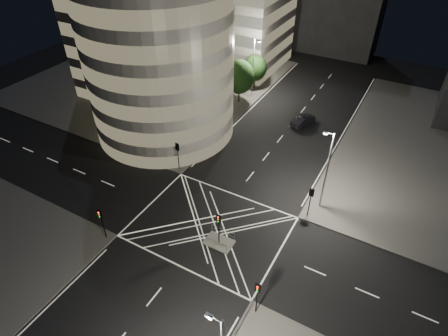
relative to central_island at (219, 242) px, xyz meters
The scene contains 22 objects.
ground 2.50m from the central_island, 143.13° to the left, with size 120.00×120.00×0.00m, color black.
sidewalk_far_left 42.11m from the central_island, 137.41° to the left, with size 42.00×42.00×0.15m, color #555350.
central_island is the anchor object (origin of this frame).
office_tower_curved 32.93m from the central_island, 138.33° to the left, with size 30.00×29.00×27.20m.
office_block_rear 50.90m from the central_island, 118.89° to the left, with size 24.00×16.00×22.00m, color gray.
building_far_end 60.46m from the central_island, 95.76° to the left, with size 18.00×8.00×18.00m, color black.
tree_a 16.87m from the central_island, 139.97° to the left, with size 4.83×4.83×6.98m.
tree_b 21.20m from the central_island, 127.15° to the left, with size 3.93×3.93×6.76m.
tree_c 26.13m from the central_island, 119.05° to the left, with size 3.62×3.62×6.54m.
tree_d 31.46m from the central_island, 113.68° to the left, with size 4.89×4.89×7.32m.
tree_e 36.90m from the central_island, 109.92° to the left, with size 4.15×4.15×6.21m.
traffic_signal_fl 13.91m from the central_island, 142.46° to the left, with size 0.55×0.22×4.00m.
traffic_signal_nl 12.36m from the central_island, 153.86° to the right, with size 0.55×0.22×4.00m.
traffic_signal_fr 11.10m from the central_island, 50.67° to the left, with size 0.55×0.22×4.00m.
traffic_signal_nr 9.08m from the central_island, 37.93° to the right, with size 0.55×0.22×4.00m.
traffic_signal_island 2.84m from the central_island, ahead, with size 0.55×0.22×4.00m.
street_lamp_left_near 18.52m from the central_island, 130.27° to the left, with size 1.25×0.25×10.00m.
street_lamp_left_far 33.95m from the central_island, 109.95° to the left, with size 1.25×0.25×10.00m.
street_lamp_right_far 13.98m from the central_island, 54.70° to the left, with size 1.25×0.25×10.00m.
railing_island_south 1.10m from the central_island, 90.00° to the right, with size 2.80×0.06×1.10m, color slate.
railing_island_north 1.10m from the central_island, 90.00° to the left, with size 2.80×0.06×1.10m, color slate.
sedan 26.98m from the central_island, 91.06° to the left, with size 1.60×4.58×1.51m, color black.
Camera 1 is at (15.27, -24.08, 30.52)m, focal length 30.00 mm.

